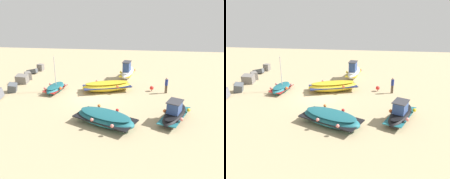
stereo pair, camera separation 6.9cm
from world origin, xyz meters
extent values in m
plane|color=tan|center=(0.00, 0.00, 0.00)|extent=(48.24, 48.24, 0.00)
ellipsoid|color=gold|center=(1.98, -1.14, 0.52)|extent=(3.67, 5.83, 1.17)
cube|color=navy|center=(1.98, -1.14, 0.57)|extent=(3.62, 5.63, 0.23)
ellipsoid|color=gold|center=(1.98, -1.14, 0.95)|extent=(3.18, 5.12, 0.29)
sphere|color=orange|center=(1.19, -2.40, 0.85)|extent=(0.31, 0.31, 0.31)
sphere|color=#EA7F75|center=(2.78, 0.12, 0.82)|extent=(0.31, 0.31, 0.31)
ellipsoid|color=black|center=(-4.30, -7.74, 0.43)|extent=(4.70, 3.28, 0.93)
cube|color=#1E6670|center=(-4.30, -7.74, 0.47)|extent=(4.55, 3.22, 0.15)
ellipsoid|color=black|center=(-4.30, -7.74, 0.78)|extent=(4.12, 2.86, 0.21)
cube|color=#2D4784|center=(-4.50, -7.65, 1.33)|extent=(1.57, 1.41, 0.95)
cube|color=#333338|center=(-4.50, -7.65, 1.83)|extent=(1.82, 1.64, 0.06)
sphere|color=yellow|center=(-3.72, -8.98, 0.75)|extent=(0.31, 0.31, 0.31)
sphere|color=orange|center=(-3.93, -6.95, 0.65)|extent=(0.31, 0.31, 0.31)
sphere|color=#EA7F75|center=(-5.61, -8.10, 0.78)|extent=(0.31, 0.31, 0.31)
ellipsoid|color=#1E6670|center=(-5.65, -1.97, 0.51)|extent=(4.21, 5.73, 1.03)
cube|color=black|center=(-5.65, -1.97, 0.56)|extent=(4.20, 5.58, 0.09)
ellipsoid|color=#1A565F|center=(-5.65, -1.97, 0.94)|extent=(3.70, 5.04, 0.17)
sphere|color=orange|center=(-3.97, -1.21, 0.88)|extent=(0.28, 0.28, 0.28)
sphere|color=#EA7F75|center=(-6.55, -1.05, 0.83)|extent=(0.28, 0.28, 0.28)
sphere|color=red|center=(-4.75, -2.90, 0.90)|extent=(0.28, 0.28, 0.28)
sphere|color=#EA7F75|center=(-7.32, -2.73, 0.81)|extent=(0.28, 0.28, 0.28)
ellipsoid|color=#1E6670|center=(1.10, 4.47, 0.38)|extent=(3.42, 2.00, 0.85)
cube|color=maroon|center=(1.10, 4.47, 0.42)|extent=(3.30, 1.98, 0.16)
ellipsoid|color=#1A565F|center=(1.10, 4.47, 0.69)|extent=(3.00, 1.72, 0.20)
cylinder|color=#B7B7BC|center=(1.28, 4.43, 2.35)|extent=(0.08, 0.08, 3.18)
sphere|color=#EA7F75|center=(1.77, 3.53, 0.61)|extent=(0.29, 0.29, 0.29)
sphere|color=#EA7F75|center=(1.53, 5.19, 0.70)|extent=(0.29, 0.29, 0.29)
sphere|color=orange|center=(0.67, 3.75, 0.62)|extent=(0.29, 0.29, 0.29)
sphere|color=#EA7F75|center=(0.43, 5.41, 0.62)|extent=(0.29, 0.29, 0.29)
ellipsoid|color=white|center=(7.40, -3.18, 0.48)|extent=(4.29, 2.04, 0.97)
cube|color=gold|center=(7.40, -3.18, 0.53)|extent=(4.14, 2.07, 0.08)
ellipsoid|color=beige|center=(7.40, -3.18, 0.89)|extent=(3.77, 1.80, 0.16)
cube|color=#2D4784|center=(6.76, -3.07, 1.55)|extent=(1.34, 1.01, 1.17)
cube|color=#333338|center=(6.76, -3.07, 2.16)|extent=(1.56, 1.18, 0.06)
sphere|color=#EA7F75|center=(7.98, -4.07, 0.77)|extent=(0.25, 0.25, 0.25)
sphere|color=yellow|center=(6.83, -2.29, 0.75)|extent=(0.25, 0.25, 0.25)
cylinder|color=brown|center=(2.04, -7.67, 0.45)|extent=(0.14, 0.14, 0.91)
cylinder|color=brown|center=(1.97, -7.53, 0.45)|extent=(0.14, 0.14, 0.91)
cylinder|color=navy|center=(2.01, -7.60, 1.23)|extent=(0.32, 0.32, 0.64)
sphere|color=tan|center=(2.01, -7.60, 1.66)|extent=(0.22, 0.22, 0.22)
cube|color=#4C5156|center=(0.52, 9.14, 0.47)|extent=(1.25, 1.26, 1.22)
cube|color=slate|center=(3.40, 9.37, 0.52)|extent=(1.19, 1.38, 1.21)
cube|color=slate|center=(4.81, 9.25, 0.49)|extent=(1.21, 1.10, 1.08)
cube|color=#4C5156|center=(7.43, 9.83, 0.29)|extent=(1.00, 1.40, 0.94)
cube|color=slate|center=(8.91, 9.22, 0.46)|extent=(0.94, 0.86, 0.99)
cylinder|color=#3F3F42|center=(2.43, -6.08, 0.08)|extent=(0.08, 0.08, 0.16)
sphere|color=red|center=(2.43, -6.08, 0.38)|extent=(0.44, 0.44, 0.44)
camera|label=1|loc=(-23.71, -4.54, 10.02)|focal=39.91mm
camera|label=2|loc=(-23.70, -4.61, 10.02)|focal=39.91mm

